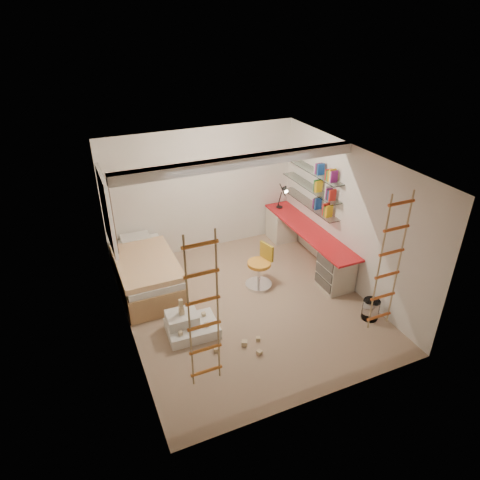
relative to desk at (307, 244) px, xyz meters
name	(u,v)px	position (x,y,z in m)	size (l,w,h in m)	color
floor	(247,304)	(-1.72, -0.86, -0.40)	(4.50, 4.50, 0.00)	tan
ceiling_beam	(240,162)	(-1.72, -0.56, 2.12)	(4.00, 0.18, 0.16)	white
window_frame	(107,211)	(-3.69, 0.64, 1.15)	(0.06, 1.15, 1.35)	white
window_blind	(109,210)	(-3.65, 0.64, 1.15)	(0.02, 1.00, 1.20)	#4C2D1E
rope_ladder_left	(204,313)	(-3.07, -2.61, 1.11)	(0.41, 0.04, 2.13)	orange
rope_ladder_right	(389,264)	(-0.37, -2.61, 1.11)	(0.41, 0.04, 2.13)	#DF5B26
waste_bin	(371,309)	(0.03, -2.02, -0.23)	(0.28, 0.28, 0.35)	white
desk	(307,244)	(0.00, 0.00, 0.00)	(0.56, 2.80, 0.75)	red
shelves	(311,187)	(0.15, 0.27, 1.10)	(0.25, 1.80, 0.71)	white
bed	(146,272)	(-3.20, 0.36, -0.07)	(1.02, 2.00, 0.69)	#AD7F51
task_lamp	(284,194)	(-0.05, 0.96, 0.73)	(0.14, 0.36, 0.57)	black
swivel_chair	(260,271)	(-1.25, -0.42, -0.09)	(0.61, 0.61, 0.84)	orange
play_platform	(189,325)	(-2.86, -1.16, -0.27)	(0.82, 0.65, 0.36)	silver
toy_blocks	(210,327)	(-2.60, -1.43, -0.17)	(1.19, 1.05, 0.63)	#CCB284
books	(311,180)	(0.15, 0.27, 1.25)	(0.14, 0.70, 0.92)	yellow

